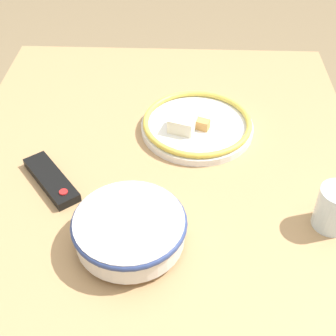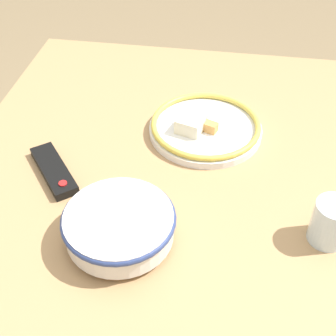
{
  "view_description": "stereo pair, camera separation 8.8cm",
  "coord_description": "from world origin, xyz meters",
  "px_view_note": "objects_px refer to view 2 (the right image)",
  "views": [
    {
      "loc": [
        -0.73,
        -0.05,
        1.42
      ],
      "look_at": [
        0.02,
        -0.02,
        0.74
      ],
      "focal_mm": 50.0,
      "sensor_mm": 36.0,
      "label": 1
    },
    {
      "loc": [
        -0.72,
        -0.14,
        1.42
      ],
      "look_at": [
        0.02,
        -0.02,
        0.74
      ],
      "focal_mm": 50.0,
      "sensor_mm": 36.0,
      "label": 2
    }
  ],
  "objects_px": {
    "tv_remote": "(54,170)",
    "drinking_glass": "(331,222)",
    "noodle_bowl": "(119,225)",
    "food_plate": "(205,127)"
  },
  "relations": [
    {
      "from": "noodle_bowl",
      "to": "tv_remote",
      "type": "bearing_deg",
      "value": 50.13
    },
    {
      "from": "food_plate",
      "to": "tv_remote",
      "type": "height_order",
      "value": "food_plate"
    },
    {
      "from": "drinking_glass",
      "to": "noodle_bowl",
      "type": "bearing_deg",
      "value": 99.18
    },
    {
      "from": "noodle_bowl",
      "to": "drinking_glass",
      "type": "relative_size",
      "value": 2.35
    },
    {
      "from": "tv_remote",
      "to": "drinking_glass",
      "type": "bearing_deg",
      "value": 131.95
    },
    {
      "from": "tv_remote",
      "to": "drinking_glass",
      "type": "distance_m",
      "value": 0.59
    },
    {
      "from": "tv_remote",
      "to": "drinking_glass",
      "type": "relative_size",
      "value": 1.84
    },
    {
      "from": "food_plate",
      "to": "drinking_glass",
      "type": "distance_m",
      "value": 0.4
    },
    {
      "from": "noodle_bowl",
      "to": "food_plate",
      "type": "distance_m",
      "value": 0.38
    },
    {
      "from": "noodle_bowl",
      "to": "food_plate",
      "type": "xyz_separation_m",
      "value": [
        0.36,
        -0.13,
        -0.02
      ]
    }
  ]
}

